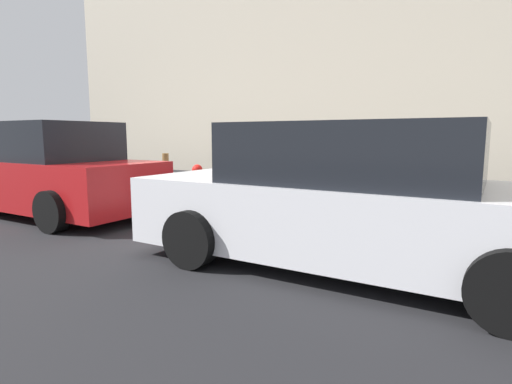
% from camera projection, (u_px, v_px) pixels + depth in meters
% --- Properties ---
extents(ground_plane, '(40.00, 40.00, 0.00)m').
position_uv_depth(ground_plane, '(166.00, 210.00, 7.99)').
color(ground_plane, black).
extents(sidewalk_curb, '(18.00, 5.00, 0.14)m').
position_uv_depth(sidewalk_curb, '(238.00, 191.00, 10.08)').
color(sidewalk_curb, gray).
rests_on(sidewalk_curb, ground_plane).
extents(suitcase_olive_0, '(0.50, 0.24, 0.84)m').
position_uv_depth(suitcase_olive_0, '(369.00, 202.00, 6.35)').
color(suitcase_olive_0, '#59601E').
rests_on(suitcase_olive_0, sidewalk_curb).
extents(suitcase_black_1, '(0.40, 0.21, 0.92)m').
position_uv_depth(suitcase_black_1, '(337.00, 197.00, 6.65)').
color(suitcase_black_1, black).
rests_on(suitcase_black_1, sidewalk_curb).
extents(suitcase_silver_2, '(0.46, 0.19, 1.03)m').
position_uv_depth(suitcase_silver_2, '(310.00, 190.00, 6.97)').
color(suitcase_silver_2, '#9EA0A8').
rests_on(suitcase_silver_2, sidewalk_curb).
extents(suitcase_teal_3, '(0.45, 0.20, 0.58)m').
position_uv_depth(suitcase_teal_3, '(280.00, 195.00, 7.18)').
color(suitcase_teal_3, '#0F606B').
rests_on(suitcase_teal_3, sidewalk_curb).
extents(suitcase_red_4, '(0.37, 0.26, 0.87)m').
position_uv_depth(suitcase_red_4, '(255.00, 192.00, 7.42)').
color(suitcase_red_4, red).
rests_on(suitcase_red_4, sidewalk_curb).
extents(suitcase_navy_5, '(0.49, 0.26, 0.75)m').
position_uv_depth(suitcase_navy_5, '(233.00, 187.00, 7.69)').
color(suitcase_navy_5, navy).
rests_on(suitcase_navy_5, sidewalk_curb).
extents(fire_hydrant, '(0.39, 0.21, 0.73)m').
position_uv_depth(fire_hydrant, '(198.00, 182.00, 8.21)').
color(fire_hydrant, red).
rests_on(fire_hydrant, sidewalk_curb).
extents(bollard_post, '(0.13, 0.13, 0.94)m').
position_uv_depth(bollard_post, '(166.00, 176.00, 8.45)').
color(bollard_post, brown).
rests_on(bollard_post, sidewalk_curb).
extents(parking_meter, '(0.12, 0.09, 1.27)m').
position_uv_depth(parking_meter, '(455.00, 168.00, 5.90)').
color(parking_meter, slate).
rests_on(parking_meter, sidewalk_curb).
extents(parked_car_white_0, '(4.84, 2.20, 1.57)m').
position_uv_depth(parked_car_white_0, '(352.00, 200.00, 4.43)').
color(parked_car_white_0, silver).
rests_on(parked_car_white_0, ground_plane).
extents(parked_car_red_1, '(4.38, 2.09, 1.67)m').
position_uv_depth(parked_car_red_1, '(50.00, 172.00, 7.40)').
color(parked_car_red_1, '#AD1619').
rests_on(parked_car_red_1, ground_plane).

